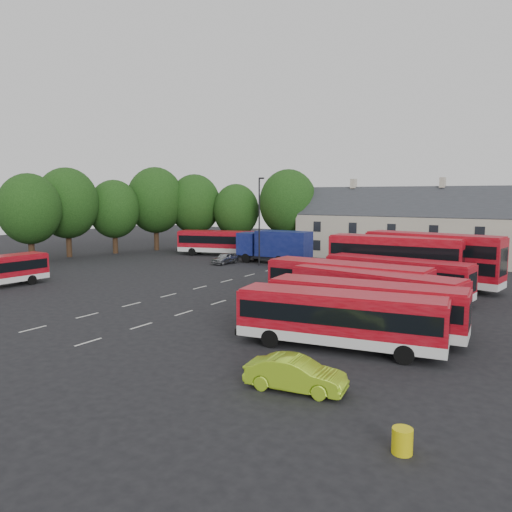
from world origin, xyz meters
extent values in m
plane|color=black|center=(0.00, 0.00, 0.00)|extent=(140.00, 140.00, 0.00)
cube|color=beige|center=(0.00, -14.00, 0.01)|extent=(0.15, 1.80, 0.01)
cube|color=beige|center=(0.00, -10.00, 0.01)|extent=(0.15, 1.80, 0.01)
cube|color=beige|center=(0.00, -6.00, 0.01)|extent=(0.15, 1.80, 0.01)
cube|color=beige|center=(0.00, -2.00, 0.01)|extent=(0.15, 1.80, 0.01)
cube|color=beige|center=(0.00, 2.00, 0.01)|extent=(0.15, 1.80, 0.01)
cube|color=beige|center=(0.00, 6.00, 0.01)|extent=(0.15, 1.80, 0.01)
cube|color=beige|center=(0.00, 10.00, 0.01)|extent=(0.15, 1.80, 0.01)
cube|color=beige|center=(0.00, 14.00, 0.01)|extent=(0.15, 1.80, 0.01)
cube|color=beige|center=(0.00, 18.00, 0.01)|extent=(0.15, 1.80, 0.01)
cube|color=beige|center=(5.00, -14.00, 0.01)|extent=(0.15, 1.80, 0.01)
cube|color=beige|center=(5.00, -10.00, 0.01)|extent=(0.15, 1.80, 0.01)
cube|color=beige|center=(5.00, -6.00, 0.01)|extent=(0.15, 1.80, 0.01)
cube|color=beige|center=(5.00, -2.00, 0.01)|extent=(0.15, 1.80, 0.01)
cube|color=beige|center=(5.00, 2.00, 0.01)|extent=(0.15, 1.80, 0.01)
cube|color=beige|center=(5.00, 6.00, 0.01)|extent=(0.15, 1.80, 0.01)
cube|color=beige|center=(5.00, 10.00, 0.01)|extent=(0.15, 1.80, 0.01)
cube|color=beige|center=(5.00, 14.00, 0.01)|extent=(0.15, 1.80, 0.01)
cube|color=beige|center=(5.00, 18.00, 0.01)|extent=(0.15, 1.80, 0.01)
cylinder|color=black|center=(-27.00, 4.00, 1.92)|extent=(0.70, 0.70, 3.85)
ellipsoid|color=black|center=(-27.00, 4.00, 6.39)|extent=(7.26, 7.26, 8.35)
cylinder|color=black|center=(-28.00, 10.00, 2.10)|extent=(0.70, 0.70, 4.20)
ellipsoid|color=black|center=(-28.00, 10.00, 6.97)|extent=(7.92, 7.92, 9.11)
cylinder|color=black|center=(-26.00, 16.00, 1.84)|extent=(0.70, 0.70, 3.67)
ellipsoid|color=black|center=(-26.00, 16.00, 6.10)|extent=(6.93, 6.93, 7.97)
cylinder|color=black|center=(-24.00, 22.00, 2.19)|extent=(0.70, 0.70, 4.38)
ellipsoid|color=black|center=(-24.00, 22.00, 7.26)|extent=(8.25, 8.25, 9.49)
cylinder|color=black|center=(-20.00, 26.00, 2.01)|extent=(0.70, 0.70, 4.02)
ellipsoid|color=black|center=(-20.00, 26.00, 6.68)|extent=(7.59, 7.59, 8.73)
cylinder|color=black|center=(-14.00, 28.00, 1.75)|extent=(0.70, 0.70, 3.50)
ellipsoid|color=black|center=(-14.00, 28.00, 5.81)|extent=(6.60, 6.60, 7.59)
cylinder|color=black|center=(-6.00, 29.00, 2.10)|extent=(0.70, 0.70, 4.20)
ellipsoid|color=black|center=(-6.00, 29.00, 6.97)|extent=(7.92, 7.92, 9.11)
cube|color=beige|center=(14.00, 30.00, 2.75)|extent=(35.00, 7.00, 5.50)
cube|color=#2D3035|center=(14.00, 30.00, 5.50)|extent=(35.70, 7.13, 7.13)
cube|color=beige|center=(3.00, 30.00, 9.46)|extent=(0.60, 0.90, 1.20)
cube|color=beige|center=(14.00, 30.00, 9.46)|extent=(0.60, 0.90, 1.20)
cube|color=silver|center=(17.14, -7.89, 0.75)|extent=(10.92, 4.07, 0.53)
cube|color=#9E0917|center=(17.14, -7.89, 1.96)|extent=(10.92, 4.07, 1.89)
cube|color=black|center=(17.14, -7.89, 2.01)|extent=(10.50, 4.06, 0.92)
cube|color=#9E0917|center=(17.14, -7.89, 2.96)|extent=(10.69, 3.95, 0.12)
cylinder|color=black|center=(13.94, -9.51, 0.48)|extent=(1.00, 0.42, 0.97)
cylinder|color=black|center=(20.34, -6.27, 0.48)|extent=(1.00, 0.42, 0.97)
cube|color=silver|center=(17.43, -4.90, 0.77)|extent=(11.15, 3.51, 0.55)
cube|color=#9E0917|center=(17.43, -4.90, 2.02)|extent=(11.15, 3.51, 1.94)
cube|color=black|center=(17.43, -4.90, 2.07)|extent=(10.72, 3.53, 0.95)
cube|color=#9E0917|center=(17.43, -4.90, 3.04)|extent=(10.92, 3.39, 0.12)
cylinder|color=black|center=(14.04, -6.35, 0.50)|extent=(1.02, 0.37, 1.00)
cylinder|color=black|center=(20.82, -3.45, 0.50)|extent=(1.02, 0.37, 1.00)
cube|color=silver|center=(16.65, -1.09, 0.79)|extent=(11.48, 4.38, 0.56)
cube|color=#9E0917|center=(16.65, -1.09, 2.06)|extent=(11.48, 4.38, 1.99)
cube|color=black|center=(16.65, -1.09, 2.12)|extent=(11.05, 4.36, 0.97)
cube|color=#9E0917|center=(16.65, -1.09, 3.11)|extent=(11.25, 4.24, 0.12)
cylinder|color=black|center=(12.92, -1.63, 0.51)|extent=(1.05, 0.45, 1.02)
cylinder|color=black|center=(20.38, -0.55, 0.51)|extent=(1.05, 0.45, 1.02)
cube|color=silver|center=(13.88, 1.18, 0.81)|extent=(11.65, 3.05, 0.58)
cube|color=#9E0917|center=(13.88, 1.18, 2.13)|extent=(11.65, 3.05, 2.05)
cube|color=black|center=(13.88, 1.18, 2.18)|extent=(11.19, 3.10, 1.00)
cube|color=#9E0917|center=(13.88, 1.18, 3.21)|extent=(11.42, 2.94, 0.13)
cylinder|color=black|center=(10.14, 0.13, 0.53)|extent=(1.06, 0.33, 1.05)
cylinder|color=black|center=(17.63, 2.23, 0.53)|extent=(1.06, 0.33, 1.05)
cube|color=silver|center=(15.92, 6.27, 0.78)|extent=(11.33, 3.76, 0.56)
cube|color=#9E0917|center=(15.92, 6.27, 2.05)|extent=(11.33, 3.76, 1.97)
cube|color=black|center=(15.92, 6.27, 2.10)|extent=(10.90, 3.77, 0.96)
cube|color=#9E0917|center=(15.92, 6.27, 3.08)|extent=(11.10, 3.63, 0.12)
cylinder|color=black|center=(12.25, 5.54, 0.51)|extent=(1.04, 0.39, 1.01)
cylinder|color=black|center=(19.58, 7.01, 0.51)|extent=(1.04, 0.39, 1.01)
cube|color=silver|center=(14.49, 10.34, 0.78)|extent=(11.10, 2.88, 0.55)
cube|color=#9E0917|center=(14.49, 10.34, 2.73)|extent=(11.10, 2.88, 3.36)
cube|color=black|center=(14.49, 10.34, 2.08)|extent=(10.66, 2.92, 0.95)
cube|color=#9E0917|center=(14.49, 10.34, 4.46)|extent=(10.88, 2.77, 0.12)
cylinder|color=black|center=(11.00, 9.09, 0.50)|extent=(1.01, 0.31, 1.00)
cylinder|color=black|center=(17.97, 11.59, 0.50)|extent=(1.01, 0.31, 1.00)
cube|color=black|center=(14.49, 10.34, 3.38)|extent=(10.66, 2.92, 0.95)
cube|color=silver|center=(17.03, 12.72, 0.81)|extent=(11.76, 4.29, 0.57)
cube|color=#9E0917|center=(17.03, 12.72, 2.85)|extent=(11.76, 4.29, 3.50)
cube|color=black|center=(17.03, 12.72, 2.17)|extent=(11.32, 4.29, 0.99)
cube|color=#9E0917|center=(17.03, 12.72, 4.65)|extent=(11.52, 4.16, 0.13)
cylinder|color=black|center=(13.22, 12.10, 0.52)|extent=(1.08, 0.44, 1.05)
cylinder|color=black|center=(20.85, 13.34, 0.52)|extent=(1.08, 0.44, 1.05)
cube|color=black|center=(17.03, 12.72, 3.53)|extent=(11.32, 4.29, 0.99)
cylinder|color=black|center=(-15.65, -4.90, 0.44)|extent=(0.28, 0.89, 0.88)
cube|color=silver|center=(-12.04, 21.71, 0.82)|extent=(11.87, 5.75, 0.58)
cube|color=#9E0917|center=(-12.04, 21.71, 2.13)|extent=(11.87, 5.75, 2.06)
cube|color=black|center=(-12.04, 21.71, 2.19)|extent=(11.44, 5.68, 1.00)
cube|color=#9E0917|center=(-12.04, 21.71, 3.21)|extent=(11.62, 5.58, 0.13)
cylinder|color=black|center=(-15.27, 19.53, 0.53)|extent=(1.09, 0.58, 1.05)
cylinder|color=black|center=(-8.80, 23.88, 0.53)|extent=(1.09, 0.58, 1.05)
cube|color=black|center=(-2.37, 18.90, 0.71)|extent=(8.90, 2.77, 0.33)
cube|color=#0E1756|center=(-5.66, 18.73, 2.20)|extent=(2.33, 2.85, 2.64)
cube|color=black|center=(-6.71, 18.68, 2.59)|extent=(0.23, 2.34, 1.32)
cube|color=#0E1756|center=(-1.11, 18.96, 2.36)|extent=(6.39, 3.06, 2.97)
cylinder|color=black|center=(-5.38, 17.50, 0.55)|extent=(1.11, 0.36, 1.10)
cylinder|color=black|center=(0.91, 20.30, 0.55)|extent=(1.11, 0.36, 1.10)
imported|color=#96999D|center=(-6.96, 15.41, 0.65)|extent=(1.66, 3.86, 1.30)
imported|color=#9FD120|center=(17.77, -13.96, 0.69)|extent=(4.36, 2.07, 1.38)
cylinder|color=#D7C60C|center=(22.95, -16.68, 0.41)|extent=(0.65, 0.65, 0.81)
cylinder|color=black|center=(-2.86, 16.40, 4.93)|extent=(0.18, 0.18, 9.87)
cube|color=black|center=(-2.56, 16.40, 9.87)|extent=(0.60, 0.25, 0.18)
camera|label=1|loc=(26.93, -31.54, 8.01)|focal=35.00mm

